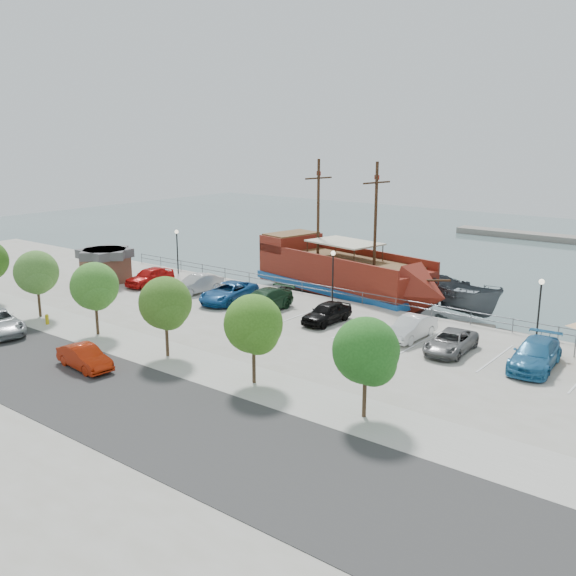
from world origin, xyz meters
The scene contains 29 objects.
ground centered at (0.00, 0.00, -1.00)m, with size 160.00×160.00×0.00m, color #4A6264.
land_slab centered at (0.00, -21.00, -0.60)m, with size 100.00×58.00×1.20m, color gray.
street centered at (0.00, -16.00, 0.01)m, with size 100.00×8.00×0.04m, color #363636.
sidewalk centered at (0.00, -10.00, 0.01)m, with size 100.00×4.00×0.05m, color #A9A89D.
seawall_railing centered at (0.00, 7.80, 0.53)m, with size 50.00×0.06×1.00m.
pirate_ship centered at (-1.27, 11.71, 1.11)m, with size 20.26×9.02×12.57m.
patrol_boat centered at (8.71, 12.12, 0.45)m, with size 2.82×7.49×2.90m, color #444B50.
dock_west centered at (-15.31, 9.20, -0.82)m, with size 6.18×1.77×0.35m, color gray.
dock_mid centered at (8.79, 9.20, -0.81)m, with size 6.57×1.88×0.38m, color gray.
dock_east centered at (15.24, 9.20, -0.82)m, with size 6.24×1.78×0.36m, color slate.
shed centered at (-20.49, 0.00, 1.64)m, with size 3.83×3.83×3.07m.
street_sedan centered at (-3.21, -14.35, 0.68)m, with size 1.44×4.13×1.36m, color #A12007.
fire_hydrant centered at (-12.80, -10.80, 0.43)m, with size 0.27×0.27×0.78m.
lamp_post_left centered at (-18.00, 6.50, 2.94)m, with size 0.36×0.36×4.28m.
lamp_post_mid centered at (0.00, 6.50, 2.94)m, with size 0.36×0.36×4.28m.
lamp_post_right centered at (16.00, 6.50, 2.94)m, with size 0.36×0.36×4.28m.
tree_b centered at (-14.85, -10.07, 3.30)m, with size 3.30×3.20×5.00m.
tree_c centered at (-7.85, -10.07, 3.30)m, with size 3.30×3.20×5.00m.
tree_d centered at (-0.85, -10.07, 3.30)m, with size 3.30×3.20×5.00m.
tree_e centered at (6.15, -10.07, 3.30)m, with size 3.30×3.20×5.00m.
tree_f centered at (13.15, -10.07, 3.30)m, with size 3.30×3.20×5.00m.
parked_car_a centered at (-16.41, 1.66, 0.81)m, with size 1.92×4.76×1.62m, color red.
parked_car_b centered at (-11.05, 2.29, 0.78)m, with size 1.65×4.73×1.56m, color #B0B0B0.
parked_car_c centered at (-6.90, 1.77, 0.79)m, with size 2.64×5.71×1.59m, color #154C8B.
parked_car_d centered at (-2.90, 1.34, 0.83)m, with size 2.33×5.73×1.66m, color #15331C.
parked_car_e centered at (2.65, 1.86, 0.76)m, with size 1.80×4.47×1.52m, color black.
parked_car_f centered at (9.14, 2.26, 0.75)m, with size 1.59×4.56×1.50m, color white.
parked_car_g centered at (12.33, 1.40, 0.67)m, with size 2.21×4.79×1.33m, color slate.
parked_car_h centered at (17.35, 1.86, 0.81)m, with size 2.27×5.59×1.62m, color teal.
Camera 1 is at (27.67, -34.78, 13.41)m, focal length 40.00 mm.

